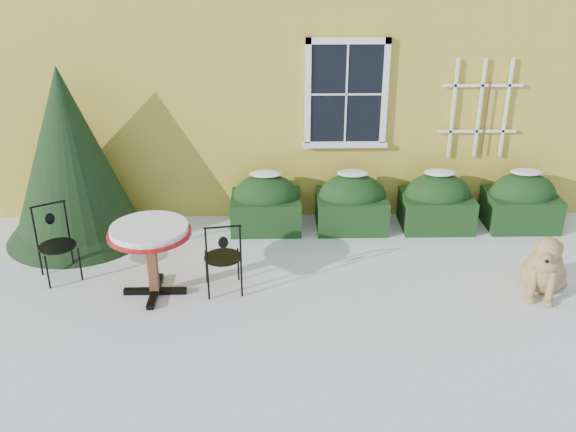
{
  "coord_description": "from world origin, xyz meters",
  "views": [
    {
      "loc": [
        -0.15,
        -6.36,
        4.26
      ],
      "look_at": [
        0.0,
        1.0,
        0.9
      ],
      "focal_mm": 40.0,
      "sensor_mm": 36.0,
      "label": 1
    }
  ],
  "objects_px": {
    "evergreen_shrub": "(71,172)",
    "patio_chair_far": "(56,243)",
    "bistro_table": "(150,238)",
    "patio_chair_near": "(223,257)",
    "dog": "(544,268)"
  },
  "relations": [
    {
      "from": "evergreen_shrub",
      "to": "patio_chair_near",
      "type": "bearing_deg",
      "value": -35.91
    },
    {
      "from": "bistro_table",
      "to": "patio_chair_near",
      "type": "height_order",
      "value": "patio_chair_near"
    },
    {
      "from": "bistro_table",
      "to": "dog",
      "type": "distance_m",
      "value": 4.89
    },
    {
      "from": "evergreen_shrub",
      "to": "patio_chair_far",
      "type": "xyz_separation_m",
      "value": [
        0.08,
        -1.22,
        -0.53
      ]
    },
    {
      "from": "patio_chair_near",
      "to": "patio_chair_far",
      "type": "height_order",
      "value": "same"
    },
    {
      "from": "dog",
      "to": "bistro_table",
      "type": "bearing_deg",
      "value": -157.07
    },
    {
      "from": "evergreen_shrub",
      "to": "patio_chair_far",
      "type": "relative_size",
      "value": 2.56
    },
    {
      "from": "evergreen_shrub",
      "to": "bistro_table",
      "type": "bearing_deg",
      "value": -50.37
    },
    {
      "from": "patio_chair_far",
      "to": "bistro_table",
      "type": "bearing_deg",
      "value": -50.34
    },
    {
      "from": "patio_chair_near",
      "to": "patio_chair_far",
      "type": "distance_m",
      "value": 2.24
    },
    {
      "from": "bistro_table",
      "to": "dog",
      "type": "height_order",
      "value": "bistro_table"
    },
    {
      "from": "bistro_table",
      "to": "evergreen_shrub",
      "type": "bearing_deg",
      "value": 129.63
    },
    {
      "from": "patio_chair_far",
      "to": "evergreen_shrub",
      "type": "bearing_deg",
      "value": 63.07
    },
    {
      "from": "bistro_table",
      "to": "dog",
      "type": "xyz_separation_m",
      "value": [
        4.87,
        -0.1,
        -0.43
      ]
    },
    {
      "from": "evergreen_shrub",
      "to": "dog",
      "type": "height_order",
      "value": "evergreen_shrub"
    }
  ]
}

